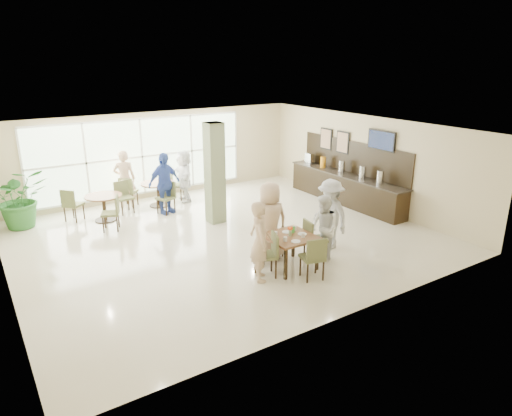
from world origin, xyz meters
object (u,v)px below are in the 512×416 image
adult_standing (125,179)px  potted_plant (20,198)px  buffet_counter (345,186)px  round_table_left (104,202)px  main_table (290,239)px  adult_a (164,183)px  teen_standing (330,214)px  round_table_right (158,188)px  teen_left (260,241)px  teen_right (324,228)px  teen_far (270,221)px  adult_b (184,176)px

adult_standing → potted_plant: bearing=22.7°
buffet_counter → round_table_left: bearing=160.2°
main_table → potted_plant: bearing=127.3°
round_table_left → adult_a: bearing=-11.1°
teen_standing → adult_a: adult_a is taller
round_table_right → adult_standing: 1.04m
round_table_left → teen_left: (1.71, -5.44, 0.30)m
main_table → teen_standing: 1.55m
teen_left → round_table_right: bearing=23.9°
adult_standing → teen_right: bearing=131.7°
potted_plant → teen_right: (5.48, -6.11, -0.06)m
main_table → round_table_left: same height
teen_far → adult_standing: 5.73m
teen_right → round_table_right: bearing=-152.5°
teen_left → potted_plant: bearing=56.0°
adult_b → teen_right: bearing=20.6°
adult_standing → main_table: bearing=124.5°
round_table_left → teen_right: teen_right is taller
teen_standing → teen_far: bearing=-99.2°
adult_standing → teen_far: bearing=125.8°
teen_far → adult_standing: (-1.60, 5.50, -0.00)m
potted_plant → teen_standing: 8.30m
teen_far → adult_a: 4.37m
round_table_left → teen_left: size_ratio=0.60×
round_table_left → main_table: bearing=-64.2°
round_table_left → round_table_right: bearing=14.1°
round_table_right → buffet_counter: 5.90m
round_table_left → teen_right: bearing=-57.3°
teen_left → adult_a: (-0.00, 5.11, 0.06)m
potted_plant → adult_standing: bearing=3.2°
buffet_counter → teen_far: buffet_counter is taller
buffet_counter → teen_far: 4.91m
buffet_counter → adult_a: (-5.21, 2.15, 0.37)m
buffet_counter → adult_standing: 6.89m
round_table_right → adult_a: size_ratio=0.58×
round_table_left → adult_standing: bearing=43.9°
teen_left → adult_b: (1.00, 5.93, -0.02)m
buffet_counter → potted_plant: bearing=160.3°
teen_left → adult_b: size_ratio=1.03×
teen_right → adult_a: (-1.75, 5.06, 0.15)m
main_table → buffet_counter: 5.19m
adult_b → teen_left: bearing=3.8°
round_table_left → adult_a: adult_a is taller
teen_standing → adult_standing: bearing=-149.3°
buffet_counter → teen_right: bearing=-139.9°
teen_left → adult_standing: (-0.80, 6.32, 0.04)m
round_table_right → adult_standing: adult_standing is taller
teen_far → teen_standing: (1.55, -0.31, -0.04)m
buffet_counter → teen_left: size_ratio=2.75×
main_table → teen_left: size_ratio=0.59×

